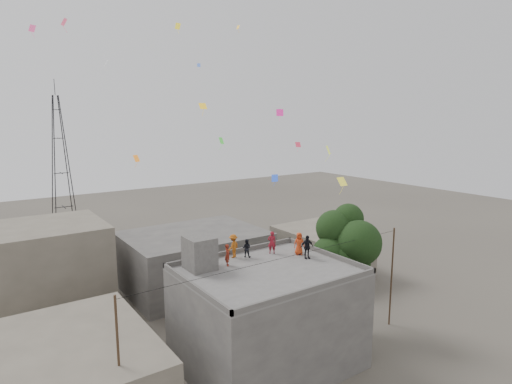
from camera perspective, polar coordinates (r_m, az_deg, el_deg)
ground at (r=28.81m, az=1.49°, el=-21.88°), size 140.00×140.00×0.00m
main_building at (r=27.33m, az=1.52°, el=-16.43°), size 10.00×8.00×6.10m
parapet at (r=26.07m, az=1.56°, el=-10.11°), size 10.00×8.00×0.30m
stair_head_box at (r=26.31m, az=-7.53°, el=-8.05°), size 1.60×1.80×2.00m
neighbor_west at (r=25.65m, az=-23.48°, el=-21.85°), size 8.00×10.00×4.00m
neighbor_north at (r=39.64m, az=-8.25°, el=-8.87°), size 12.00×9.00×5.00m
neighbor_northwest at (r=37.87m, az=-26.41°, el=-9.14°), size 9.00×8.00×7.00m
neighbor_east at (r=43.19m, az=8.77°, el=-7.73°), size 7.00×8.00×4.40m
tree at (r=31.21m, az=11.96°, el=-7.22°), size 4.90×4.60×9.10m
utility_line at (r=26.37m, az=4.11°, el=-15.59°), size 20.12×0.62×7.40m
transmission_tower at (r=60.98m, az=-24.60°, el=3.21°), size 2.97×2.97×20.01m
person_red_adult at (r=29.04m, az=2.13°, el=-6.73°), size 0.67×0.59×1.53m
person_orange_child at (r=28.94m, az=5.76°, el=-6.85°), size 0.87×0.73×1.51m
person_dark_child at (r=28.34m, az=-1.27°, el=-7.48°), size 0.74×0.75×1.22m
person_dark_adult at (r=28.19m, az=6.81°, el=-7.29°), size 0.97×0.59×1.55m
person_orange_adult at (r=28.24m, az=-3.04°, el=-7.19°), size 1.15×0.95×1.56m
person_red_child at (r=26.78m, az=-3.81°, el=-8.37°), size 0.49×0.59×1.37m
kites at (r=30.28m, az=-2.51°, el=9.79°), size 21.18×18.17×12.95m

